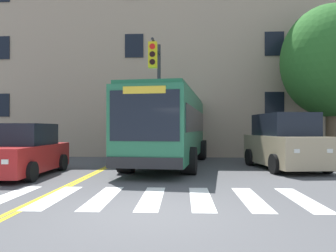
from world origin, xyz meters
name	(u,v)px	position (x,y,z in m)	size (l,w,h in m)	color
ground_plane	(149,213)	(0.00, 0.00, 0.00)	(120.00, 120.00, 0.00)	#4C4C4F
crosswalk	(127,198)	(-0.71, 1.41, 0.00)	(9.02, 2.95, 0.01)	white
lane_line_yellow_inner	(134,154)	(-2.85, 15.41, 0.00)	(0.12, 36.00, 0.01)	gold
lane_line_yellow_outer	(136,154)	(-2.69, 15.41, 0.00)	(0.12, 36.00, 0.01)	gold
city_bus	(171,126)	(0.00, 9.06, 1.81)	(3.82, 11.03, 3.31)	#28704C
car_red_near_lane	(24,152)	(-5.15, 4.96, 0.85)	(2.16, 4.61, 1.89)	#AD1E1E
car_tan_far_lane	(284,143)	(4.85, 7.44, 1.11)	(2.73, 4.91, 2.33)	tan
car_navy_behind_bus	(173,139)	(-0.37, 19.24, 0.83)	(2.48, 4.93, 1.82)	navy
traffic_light_overhead	(157,82)	(-0.56, 7.55, 3.73)	(0.34, 2.73, 5.62)	#28282D
street_tree_curbside_large	(331,61)	(8.03, 10.41, 5.11)	(6.24, 6.08, 7.97)	brown
building_facade	(201,62)	(1.72, 15.97, 6.27)	(30.82, 6.66, 12.53)	tan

